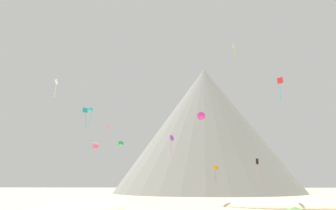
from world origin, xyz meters
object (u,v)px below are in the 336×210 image
(kite_black_low, at_px, (257,165))
(kite_violet_low, at_px, (172,139))
(kite_red_mid, at_px, (280,83))
(kite_green_mid, at_px, (121,143))
(kite_pink_mid, at_px, (107,128))
(kite_teal_mid, at_px, (85,112))
(kite_white_mid, at_px, (56,84))
(kite_cyan_mid, at_px, (91,110))
(bush_near_right, at_px, (81,205))
(rock_massif, at_px, (207,132))
(bush_far_right, at_px, (295,208))
(kite_rainbow_low, at_px, (96,146))
(kite_orange_low, at_px, (216,168))
(kite_magenta_mid, at_px, (201,116))
(bush_mid_center, at_px, (291,206))
(kite_yellow_high, at_px, (234,45))

(kite_black_low, relative_size, kite_violet_low, 1.23)
(kite_red_mid, xyz_separation_m, kite_green_mid, (-33.02, 29.92, -6.64))
(kite_pink_mid, bearing_deg, kite_teal_mid, 138.00)
(kite_white_mid, distance_m, kite_cyan_mid, 24.27)
(bush_near_right, distance_m, kite_green_mid, 32.37)
(bush_near_right, height_order, kite_white_mid, kite_white_mid)
(kite_violet_low, bearing_deg, kite_green_mid, -104.58)
(rock_massif, bearing_deg, kite_teal_mid, -116.48)
(bush_near_right, height_order, kite_violet_low, kite_violet_low)
(bush_near_right, xyz_separation_m, bush_far_right, (33.35, -2.54, -0.17))
(kite_rainbow_low, xyz_separation_m, kite_violet_low, (20.48, -16.79, -0.49))
(bush_far_right, height_order, kite_green_mid, kite_green_mid)
(bush_near_right, distance_m, kite_black_low, 45.27)
(kite_orange_low, bearing_deg, kite_red_mid, -43.37)
(kite_pink_mid, bearing_deg, bush_far_right, -122.98)
(bush_near_right, relative_size, kite_black_low, 0.45)
(kite_teal_mid, distance_m, kite_orange_low, 39.90)
(kite_pink_mid, height_order, kite_teal_mid, kite_teal_mid)
(bush_near_right, height_order, kite_magenta_mid, kite_magenta_mid)
(kite_magenta_mid, distance_m, kite_green_mid, 28.31)
(kite_black_low, bearing_deg, kite_violet_low, -103.96)
(kite_teal_mid, relative_size, kite_red_mid, 0.99)
(kite_black_low, distance_m, kite_red_mid, 30.64)
(kite_orange_low, bearing_deg, bush_far_right, -44.12)
(bush_near_right, relative_size, kite_rainbow_low, 1.30)
(bush_mid_center, height_order, kite_teal_mid, kite_teal_mid)
(kite_teal_mid, bearing_deg, kite_cyan_mid, -63.74)
(bush_mid_center, distance_m, kite_teal_mid, 43.33)
(kite_yellow_high, bearing_deg, kite_green_mid, 61.58)
(kite_black_low, bearing_deg, kite_rainbow_low, -142.41)
(kite_teal_mid, xyz_separation_m, kite_green_mid, (4.34, 18.06, -4.43))
(kite_rainbow_low, xyz_separation_m, kite_red_mid, (39.59, -29.26, 7.38))
(kite_black_low, distance_m, kite_cyan_mid, 47.81)
(kite_green_mid, xyz_separation_m, kite_violet_low, (13.91, -17.45, -1.24))
(kite_black_low, bearing_deg, kite_green_mid, -143.84)
(bush_far_right, xyz_separation_m, kite_orange_low, (-7.51, 38.22, 7.57))
(kite_green_mid, bearing_deg, rock_massif, 94.45)
(kite_red_mid, bearing_deg, rock_massif, -168.65)
(bush_mid_center, distance_m, kite_orange_low, 35.57)
(kite_magenta_mid, bearing_deg, kite_orange_low, 73.47)
(kite_yellow_high, height_order, kite_violet_low, kite_yellow_high)
(kite_pink_mid, relative_size, kite_black_low, 0.64)
(rock_massif, height_order, kite_violet_low, rock_massif)
(kite_magenta_mid, distance_m, kite_yellow_high, 17.13)
(kite_magenta_mid, xyz_separation_m, kite_red_mid, (12.98, -10.17, 3.56))
(bush_mid_center, relative_size, kite_red_mid, 0.43)
(kite_teal_mid, distance_m, kite_yellow_high, 34.72)
(kite_violet_low, bearing_deg, bush_far_right, 89.59)
(kite_black_low, xyz_separation_m, kite_yellow_high, (-7.39, -17.40, 24.36))
(kite_teal_mid, bearing_deg, bush_far_right, 171.85)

